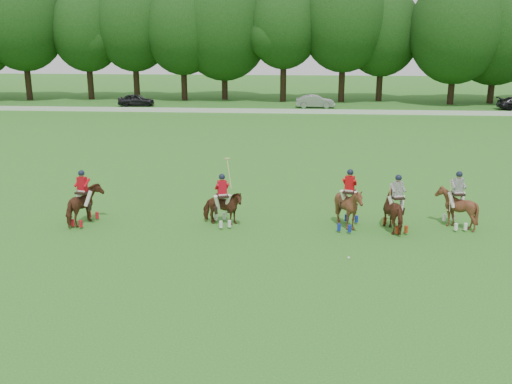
# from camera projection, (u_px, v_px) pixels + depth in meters

# --- Properties ---
(ground) EXTENTS (180.00, 180.00, 0.00)m
(ground) POSITION_uv_depth(u_px,v_px,m) (238.00, 263.00, 19.70)
(ground) COLOR #24641C
(ground) RESTS_ON ground
(tree_line) EXTENTS (117.98, 14.32, 14.75)m
(tree_line) POSITION_uv_depth(u_px,v_px,m) (287.00, 27.00, 63.57)
(tree_line) COLOR black
(tree_line) RESTS_ON ground
(boundary_rail) EXTENTS (120.00, 0.10, 0.44)m
(boundary_rail) POSITION_uv_depth(u_px,v_px,m) (280.00, 111.00, 56.11)
(boundary_rail) COLOR white
(boundary_rail) RESTS_ON ground
(car_left) EXTENTS (3.95, 1.83, 1.31)m
(car_left) POSITION_uv_depth(u_px,v_px,m) (136.00, 100.00, 61.50)
(car_left) COLOR black
(car_left) RESTS_ON ground
(car_mid) EXTENTS (4.12, 1.56, 1.34)m
(car_mid) POSITION_uv_depth(u_px,v_px,m) (315.00, 101.00, 60.04)
(car_mid) COLOR #9B9BA0
(car_mid) RESTS_ON ground
(polo_red_a) EXTENTS (1.28, 2.03, 2.30)m
(polo_red_a) POSITION_uv_depth(u_px,v_px,m) (84.00, 205.00, 23.53)
(polo_red_a) COLOR #452412
(polo_red_a) RESTS_ON ground
(polo_red_b) EXTENTS (1.77, 1.64, 2.72)m
(polo_red_b) POSITION_uv_depth(u_px,v_px,m) (222.00, 207.00, 23.42)
(polo_red_b) COLOR #452412
(polo_red_b) RESTS_ON ground
(polo_red_c) EXTENTS (1.85, 1.97, 2.47)m
(polo_red_c) POSITION_uv_depth(u_px,v_px,m) (349.00, 207.00, 23.00)
(polo_red_c) COLOR #452412
(polo_red_c) RESTS_ON ground
(polo_stripe_a) EXTENTS (1.34, 2.04, 2.30)m
(polo_stripe_a) POSITION_uv_depth(u_px,v_px,m) (396.00, 210.00, 22.80)
(polo_stripe_a) COLOR #452412
(polo_stripe_a) RESTS_ON ground
(polo_stripe_b) EXTENTS (1.54, 1.67, 2.35)m
(polo_stripe_b) POSITION_uv_depth(u_px,v_px,m) (456.00, 207.00, 23.16)
(polo_stripe_b) COLOR #452412
(polo_stripe_b) RESTS_ON ground
(polo_ball) EXTENTS (0.09, 0.09, 0.09)m
(polo_ball) POSITION_uv_depth(u_px,v_px,m) (349.00, 258.00, 20.07)
(polo_ball) COLOR white
(polo_ball) RESTS_ON ground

